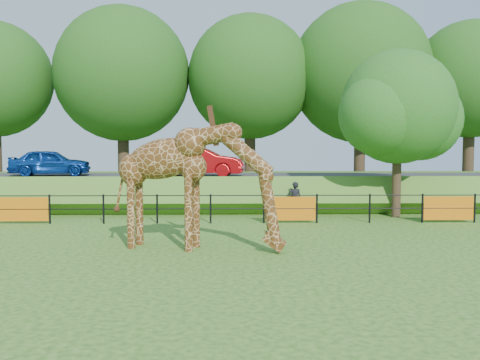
{
  "coord_description": "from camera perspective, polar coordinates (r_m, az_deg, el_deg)",
  "views": [
    {
      "loc": [
        0.72,
        -11.91,
        3.02
      ],
      "look_at": [
        1.0,
        2.73,
        2.0
      ],
      "focal_mm": 40.0,
      "sensor_mm": 36.0,
      "label": 1
    }
  ],
  "objects": [
    {
      "name": "bg_tree_line",
      "position": [
        34.19,
        0.88,
        11.0
      ],
      "size": [
        37.3,
        8.8,
        11.82
      ],
      "color": "#382619",
      "rests_on": "ground"
    },
    {
      "name": "ground",
      "position": [
        12.31,
        -4.49,
        -10.23
      ],
      "size": [
        90.0,
        90.0,
        0.0
      ],
      "primitive_type": "plane",
      "color": "#2A5214",
      "rests_on": "ground"
    },
    {
      "name": "visitor",
      "position": [
        21.92,
        5.87,
        -2.06
      ],
      "size": [
        0.54,
        0.37,
        1.44
      ],
      "primitive_type": "imported",
      "rotation": [
        0.0,
        0.0,
        3.09
      ],
      "color": "black",
      "rests_on": "ground"
    },
    {
      "name": "giraffe",
      "position": [
        15.08,
        -4.57,
        -0.68
      ],
      "size": [
        5.11,
        2.17,
        3.6
      ],
      "primitive_type": null,
      "rotation": [
        0.0,
        0.0,
        -0.26
      ],
      "color": "#552F11",
      "rests_on": "ground"
    },
    {
      "name": "road",
      "position": [
        25.97,
        -2.69,
        0.32
      ],
      "size": [
        40.0,
        5.0,
        0.12
      ],
      "primitive_type": "cube",
      "color": "#2F2E31",
      "rests_on": "embankment"
    },
    {
      "name": "tree_east",
      "position": [
        22.65,
        16.7,
        7.01
      ],
      "size": [
        5.4,
        4.71,
        6.76
      ],
      "color": "#382619",
      "rests_on": "ground"
    },
    {
      "name": "car_blue",
      "position": [
        27.57,
        -19.58,
        1.78
      ],
      "size": [
        3.98,
        2.09,
        1.29
      ],
      "primitive_type": "imported",
      "rotation": [
        0.0,
        0.0,
        1.73
      ],
      "color": "#1343A1",
      "rests_on": "road"
    },
    {
      "name": "perimeter_fence",
      "position": [
        20.08,
        -3.15,
        -3.09
      ],
      "size": [
        28.07,
        0.1,
        1.1
      ],
      "primitive_type": null,
      "color": "black",
      "rests_on": "ground"
    },
    {
      "name": "car_red",
      "position": [
        25.66,
        -4.32,
        1.96
      ],
      "size": [
        4.37,
        2.0,
        1.39
      ],
      "primitive_type": "imported",
      "rotation": [
        0.0,
        0.0,
        1.44
      ],
      "color": "#B90D10",
      "rests_on": "road"
    },
    {
      "name": "embankment",
      "position": [
        27.52,
        -2.6,
        -0.95
      ],
      "size": [
        40.0,
        9.0,
        1.3
      ],
      "primitive_type": "cube",
      "color": "#2A5214",
      "rests_on": "ground"
    }
  ]
}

